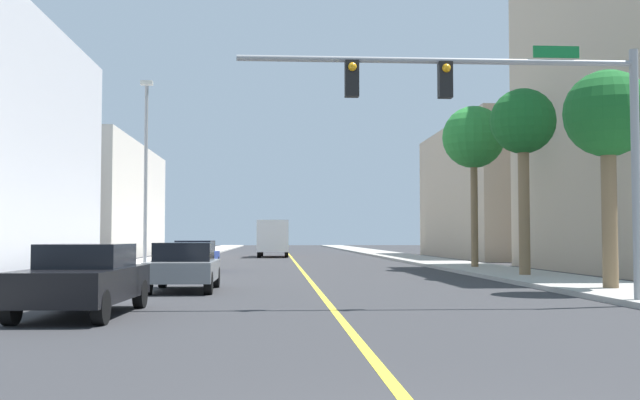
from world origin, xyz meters
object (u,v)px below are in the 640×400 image
(palm_near, at_px, (608,118))
(car_gray, at_px, (184,266))
(palm_mid, at_px, (523,126))
(car_black, at_px, (84,279))
(traffic_signal_mast, at_px, (512,111))
(car_blue, at_px, (195,255))
(palm_far, at_px, (474,139))
(delivery_truck, at_px, (273,237))
(street_lamp, at_px, (146,165))

(palm_near, xyz_separation_m, car_gray, (-12.27, 1.58, -4.29))
(palm_near, distance_m, palm_mid, 7.50)
(palm_mid, height_order, car_black, palm_mid)
(traffic_signal_mast, relative_size, car_black, 2.14)
(car_black, distance_m, car_blue, 19.45)
(car_black, bearing_deg, palm_mid, -134.67)
(palm_far, height_order, car_gray, palm_far)
(palm_mid, relative_size, palm_far, 0.92)
(palm_far, bearing_deg, palm_near, -90.50)
(car_gray, bearing_deg, car_black, -100.52)
(traffic_signal_mast, xyz_separation_m, delivery_truck, (-5.62, 42.33, -2.97))
(traffic_signal_mast, relative_size, delivery_truck, 1.32)
(palm_near, distance_m, delivery_truck, 39.79)
(street_lamp, distance_m, car_black, 19.56)
(traffic_signal_mast, distance_m, car_black, 10.22)
(traffic_signal_mast, height_order, street_lamp, street_lamp)
(traffic_signal_mast, xyz_separation_m, palm_near, (4.08, 3.89, 0.50))
(traffic_signal_mast, relative_size, palm_mid, 1.30)
(palm_near, height_order, car_black, palm_near)
(palm_near, bearing_deg, car_black, -158.87)
(traffic_signal_mast, bearing_deg, delivery_truck, 97.56)
(palm_near, bearing_deg, traffic_signal_mast, -136.34)
(car_black, bearing_deg, car_blue, -88.33)
(car_gray, distance_m, car_blue, 12.70)
(palm_mid, xyz_separation_m, car_black, (-13.54, -12.66, -5.17))
(car_black, bearing_deg, traffic_signal_mast, -169.74)
(palm_near, distance_m, palm_far, 14.96)
(car_black, xyz_separation_m, car_gray, (1.22, 6.79, -0.02))
(car_gray, bearing_deg, palm_mid, 25.08)
(traffic_signal_mast, xyz_separation_m, car_blue, (-9.21, 18.13, -3.78))
(street_lamp, distance_m, car_blue, 4.77)
(palm_mid, height_order, delivery_truck, palm_mid)
(street_lamp, distance_m, palm_near, 20.77)
(street_lamp, distance_m, delivery_truck, 25.56)
(car_gray, height_order, car_blue, same)
(palm_near, xyz_separation_m, car_black, (-13.48, -5.21, -4.27))
(street_lamp, distance_m, palm_mid, 16.86)
(palm_mid, xyz_separation_m, palm_far, (0.07, 7.45, 0.48))
(traffic_signal_mast, distance_m, street_lamp, 21.07)
(car_black, height_order, car_blue, car_black)
(traffic_signal_mast, xyz_separation_m, palm_mid, (4.13, 11.34, 1.40))
(traffic_signal_mast, bearing_deg, palm_far, 77.38)
(street_lamp, bearing_deg, car_black, -83.83)
(traffic_signal_mast, height_order, palm_near, palm_near)
(palm_far, relative_size, delivery_truck, 1.10)
(traffic_signal_mast, height_order, car_black, traffic_signal_mast)
(palm_mid, xyz_separation_m, delivery_truck, (-9.75, 30.99, -4.37))
(car_black, xyz_separation_m, delivery_truck, (3.79, 43.65, 0.80))
(car_gray, bearing_deg, delivery_truck, 85.64)
(palm_near, relative_size, palm_mid, 0.87)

